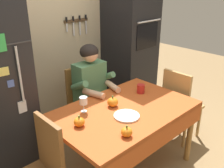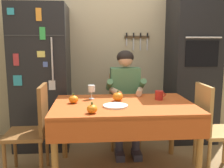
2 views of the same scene
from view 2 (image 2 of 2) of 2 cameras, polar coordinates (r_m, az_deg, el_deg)
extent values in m
cube|color=#BCAD89|center=(3.74, 0.98, 8.70)|extent=(3.70, 0.10, 2.60)
cube|color=#4C3823|center=(3.72, 5.59, 10.40)|extent=(0.36, 0.02, 0.04)
cube|color=silver|center=(3.69, 3.27, 9.31)|extent=(0.02, 0.01, 0.10)
cube|color=black|center=(3.69, 3.29, 10.90)|extent=(0.02, 0.01, 0.06)
cube|color=silver|center=(3.71, 4.81, 8.81)|extent=(0.02, 0.01, 0.17)
cube|color=black|center=(3.70, 4.85, 10.88)|extent=(0.02, 0.01, 0.06)
cube|color=silver|center=(3.72, 6.35, 8.76)|extent=(0.02, 0.01, 0.17)
cube|color=black|center=(3.72, 6.39, 10.85)|extent=(0.02, 0.01, 0.06)
cube|color=silver|center=(3.74, 7.87, 8.73)|extent=(0.02, 0.01, 0.17)
cube|color=black|center=(3.74, 7.92, 10.81)|extent=(0.02, 0.01, 0.06)
cube|color=black|center=(3.43, -15.27, 1.57)|extent=(0.68, 0.68, 1.80)
cylinder|color=silver|center=(3.02, -13.21, 5.38)|extent=(0.02, 0.02, 0.50)
cube|color=#333335|center=(3.06, -16.88, 10.35)|extent=(0.67, 0.01, 0.01)
cube|color=teal|center=(3.13, -21.70, 14.84)|extent=(0.08, 0.01, 0.07)
cube|color=#E5D666|center=(3.05, -15.55, 6.45)|extent=(0.09, 0.01, 0.07)
cube|color=green|center=(3.04, -15.26, 10.84)|extent=(0.06, 0.01, 0.14)
cube|color=silver|center=(3.07, -13.22, -0.26)|extent=(0.08, 0.01, 0.11)
cube|color=#B73338|center=(3.12, -20.63, 5.11)|extent=(0.06, 0.02, 0.14)
cube|color=#4C66B7|center=(3.05, -14.65, 4.26)|extent=(0.05, 0.01, 0.06)
cube|color=orange|center=(3.06, -16.06, 14.70)|extent=(0.06, 0.02, 0.14)
cube|color=teal|center=(3.14, -20.31, 0.74)|extent=(0.10, 0.01, 0.12)
cube|color=black|center=(3.66, 17.37, 4.32)|extent=(0.60, 0.60, 2.10)
cube|color=black|center=(3.37, 19.43, 6.36)|extent=(0.42, 0.01, 0.32)
cylinder|color=silver|center=(3.34, 19.81, 9.75)|extent=(0.45, 0.02, 0.02)
cylinder|color=#9E6B33|center=(2.34, -12.63, -16.18)|extent=(0.06, 0.06, 0.70)
cylinder|color=#9E6B33|center=(3.05, -10.62, -9.85)|extent=(0.06, 0.06, 0.70)
cylinder|color=#9E6B33|center=(2.51, 18.88, -14.66)|extent=(0.06, 0.06, 0.70)
cylinder|color=#9E6B33|center=(3.18, 13.26, -9.13)|extent=(0.06, 0.06, 0.70)
cube|color=#B24C1E|center=(2.58, 2.57, -4.76)|extent=(1.40, 0.90, 0.04)
cube|color=#B24C1E|center=(2.18, 4.03, -10.17)|extent=(1.40, 0.01, 0.20)
cube|color=#9E6B33|center=(3.32, 2.75, -6.59)|extent=(0.40, 0.40, 0.04)
cube|color=#9E6B33|center=(3.44, 2.40, -1.63)|extent=(0.36, 0.04, 0.48)
cylinder|color=#9E6B33|center=(3.22, 0.05, -11.36)|extent=(0.04, 0.04, 0.41)
cylinder|color=#9E6B33|center=(3.54, -0.41, -9.40)|extent=(0.04, 0.04, 0.41)
cylinder|color=#9E6B33|center=(3.26, 6.13, -11.13)|extent=(0.04, 0.04, 0.41)
cylinder|color=#9E6B33|center=(3.58, 5.10, -9.22)|extent=(0.04, 0.04, 0.41)
cube|color=#38384C|center=(3.10, 1.72, -15.59)|extent=(0.10, 0.22, 0.08)
cube|color=#38384C|center=(3.12, 5.51, -15.40)|extent=(0.10, 0.22, 0.08)
cylinder|color=#38384C|center=(3.08, 1.61, -11.92)|extent=(0.09, 0.09, 0.38)
cylinder|color=#38384C|center=(3.10, 5.36, -11.76)|extent=(0.09, 0.09, 0.38)
cube|color=#38384C|center=(3.14, 1.50, -6.26)|extent=(0.12, 0.40, 0.11)
cube|color=#38384C|center=(3.17, 4.76, -6.17)|extent=(0.12, 0.40, 0.11)
cube|color=#4C7F56|center=(3.20, 2.89, -0.63)|extent=(0.36, 0.20, 0.48)
cylinder|color=#4C7F56|center=(3.11, -0.59, -0.19)|extent=(0.07, 0.26, 0.18)
cylinder|color=#4C7F56|center=(3.16, 6.66, -0.09)|extent=(0.07, 0.26, 0.18)
cylinder|color=#D8A884|center=(2.96, 0.81, -1.78)|extent=(0.13, 0.27, 0.07)
cylinder|color=#D8A884|center=(3.00, 6.15, -1.69)|extent=(0.13, 0.27, 0.07)
sphere|color=#D8A884|center=(3.14, 2.99, 5.60)|extent=(0.19, 0.19, 0.19)
ellipsoid|color=black|center=(3.15, 2.97, 5.97)|extent=(0.21, 0.21, 0.17)
cube|color=tan|center=(2.89, 22.70, -9.89)|extent=(0.40, 0.40, 0.04)
cube|color=tan|center=(2.74, 19.69, -5.12)|extent=(0.04, 0.36, 0.48)
cylinder|color=tan|center=(2.76, 20.80, -15.75)|extent=(0.04, 0.04, 0.41)
cylinder|color=tan|center=(3.18, 23.80, -12.48)|extent=(0.04, 0.04, 0.41)
cylinder|color=tan|center=(3.04, 18.00, -13.16)|extent=(0.04, 0.04, 0.41)
cube|color=brown|center=(2.76, -18.60, -10.55)|extent=(0.40, 0.40, 0.04)
cube|color=brown|center=(2.64, -15.09, -5.38)|extent=(0.04, 0.36, 0.48)
cylinder|color=brown|center=(3.03, -20.79, -13.35)|extent=(0.04, 0.04, 0.41)
cylinder|color=brown|center=(2.96, -14.27, -13.61)|extent=(0.04, 0.04, 0.41)
cylinder|color=brown|center=(2.74, -22.81, -16.05)|extent=(0.04, 0.04, 0.41)
cylinder|color=brown|center=(2.66, -15.52, -16.46)|extent=(0.04, 0.04, 0.41)
cylinder|color=#B2231E|center=(2.76, 10.48, -2.49)|extent=(0.09, 0.09, 0.10)
torus|color=#B2231E|center=(2.77, 11.43, -2.37)|extent=(0.05, 0.01, 0.05)
cylinder|color=white|center=(2.77, -4.55, -3.28)|extent=(0.06, 0.06, 0.01)
cylinder|color=white|center=(2.76, -4.56, -2.46)|extent=(0.01, 0.01, 0.08)
cylinder|color=white|center=(2.74, -4.58, -0.97)|extent=(0.07, 0.07, 0.07)
ellipsoid|color=orange|center=(2.60, -8.58, -3.40)|extent=(0.10, 0.10, 0.08)
cylinder|color=#4C6023|center=(2.59, -8.60, -2.32)|extent=(0.02, 0.02, 0.02)
ellipsoid|color=orange|center=(2.66, 1.31, -2.83)|extent=(0.11, 0.11, 0.09)
cylinder|color=#4C6023|center=(2.65, 1.32, -1.64)|extent=(0.02, 0.02, 0.02)
ellipsoid|color=orange|center=(2.22, -4.47, -5.57)|extent=(0.09, 0.09, 0.08)
cylinder|color=#4C6023|center=(2.21, -4.48, -4.32)|extent=(0.02, 0.02, 0.02)
cylinder|color=silver|center=(2.44, 0.77, -4.88)|extent=(0.24, 0.24, 0.02)
camera|label=1|loc=(1.69, -59.05, 24.18)|focal=40.16mm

